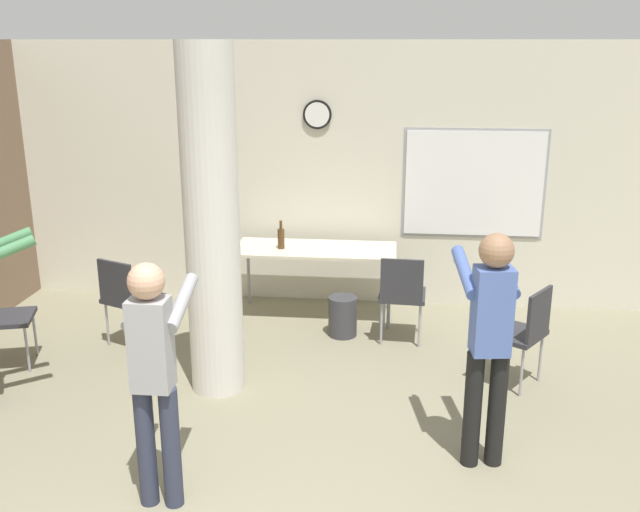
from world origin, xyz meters
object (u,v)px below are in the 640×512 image
object	(u,v)px
chair_mid_room	(522,329)
chair_table_right	(402,292)
bottle_on_table	(281,238)
person_playing_front	(154,366)
chair_near_pillar	(127,295)
person_playing_side	(489,332)
folding_table	(316,253)

from	to	relation	value
chair_mid_room	chair_table_right	xyz separation A→B (m)	(-0.98, 0.81, 0.00)
bottle_on_table	person_playing_front	world-z (taller)	person_playing_front
bottle_on_table	chair_near_pillar	bearing A→B (deg)	-145.64
bottle_on_table	person_playing_side	size ratio (longest dim) A/B	0.18
folding_table	bottle_on_table	size ratio (longest dim) A/B	5.64
bottle_on_table	folding_table	bearing A→B (deg)	8.61
chair_mid_room	chair_table_right	size ratio (longest dim) A/B	1.00
chair_table_right	person_playing_front	xyz separation A→B (m)	(-1.50, -2.66, 0.42)
person_playing_front	folding_table	bearing A→B (deg)	79.48
person_playing_side	folding_table	bearing A→B (deg)	118.88
chair_mid_room	bottle_on_table	bearing A→B (deg)	148.69
chair_mid_room	chair_near_pillar	xyz separation A→B (m)	(-3.55, 0.45, 0.00)
folding_table	bottle_on_table	bearing A→B (deg)	-171.39
bottle_on_table	person_playing_front	size ratio (longest dim) A/B	0.19
person_playing_front	chair_near_pillar	bearing A→B (deg)	114.80
folding_table	person_playing_front	size ratio (longest dim) A/B	1.05
chair_table_right	person_playing_front	world-z (taller)	person_playing_front
chair_mid_room	person_playing_front	bearing A→B (deg)	-143.19
chair_mid_room	folding_table	bearing A→B (deg)	143.13
folding_table	person_playing_front	distance (m)	3.33
person_playing_side	chair_near_pillar	bearing A→B (deg)	152.10
bottle_on_table	person_playing_side	distance (m)	3.11
chair_mid_room	chair_near_pillar	world-z (taller)	same
chair_table_right	chair_near_pillar	bearing A→B (deg)	-172.10
folding_table	chair_near_pillar	bearing A→B (deg)	-150.23
folding_table	person_playing_front	xyz separation A→B (m)	(-0.61, -3.26, 0.25)
chair_near_pillar	person_playing_side	world-z (taller)	person_playing_side
chair_near_pillar	chair_table_right	size ratio (longest dim) A/B	1.00
chair_mid_room	person_playing_front	world-z (taller)	person_playing_front
folding_table	chair_mid_room	world-z (taller)	chair_mid_room
folding_table	person_playing_front	world-z (taller)	person_playing_front
folding_table	chair_mid_room	size ratio (longest dim) A/B	1.91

